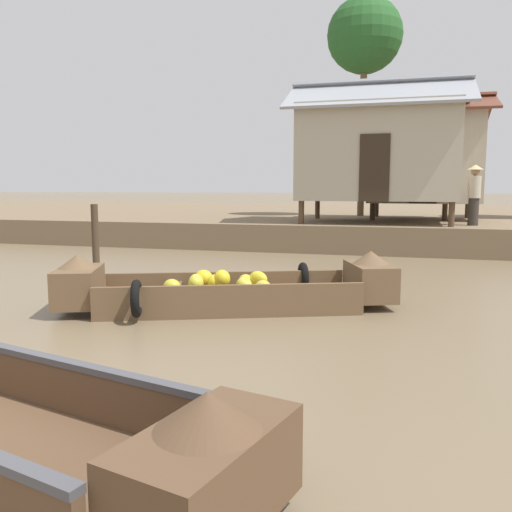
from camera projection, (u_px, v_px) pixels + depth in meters
name	position (u px, v px, depth m)	size (l,w,h in m)	color
ground_plane	(239.00, 263.00, 13.07)	(300.00, 300.00, 0.00)	#726047
riverbank_strip	(319.00, 219.00, 24.61)	(160.00, 20.00, 0.78)	#756047
banana_boat	(228.00, 289.00, 8.10)	(5.01, 2.83, 0.86)	brown
stilt_house_left	(378.00, 152.00, 15.91)	(5.15, 3.71, 4.17)	#4C3826
stilt_house_mid_left	(424.00, 156.00, 17.49)	(4.15, 3.10, 3.97)	#4C3826
palm_tree_mid	(365.00, 37.00, 18.97)	(2.65, 2.65, 7.70)	brown
vendor_person	(474.00, 192.00, 14.70)	(0.44, 0.44, 1.66)	#332D28
mooring_post	(95.00, 241.00, 10.83)	(0.14, 0.14, 1.49)	#423323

